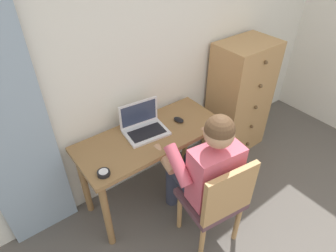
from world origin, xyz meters
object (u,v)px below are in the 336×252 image
person_seated (204,167)px  desk_clock (104,173)px  desk (151,146)px  laptop (144,126)px  computer_mouse (179,120)px  dresser (239,98)px  chair (217,200)px

person_seated → desk_clock: size_ratio=13.37×
desk → laptop: laptop is taller
desk → desk_clock: (-0.51, -0.17, 0.14)m
laptop → computer_mouse: bearing=-12.9°
computer_mouse → desk_clock: 0.82m
computer_mouse → dresser: bearing=-6.5°
dresser → laptop: bearing=179.8°
desk → chair: bearing=-80.4°
dresser → person_seated: size_ratio=1.01×
chair → person_seated: size_ratio=0.74×
person_seated → laptop: (-0.15, 0.57, 0.11)m
person_seated → computer_mouse: size_ratio=12.03×
desk → dresser: bearing=3.4°
person_seated → desk: bearing=105.4°
desk_clock → chair: bearing=-39.2°
chair → desk_clock: 0.84m
laptop → desk_clock: bearing=-153.7°
dresser → person_seated: bearing=-151.6°
desk → laptop: bearing=102.6°
person_seated → computer_mouse: (0.16, 0.49, 0.07)m
desk → dresser: 1.17m
dresser → chair: bearing=-144.9°
desk → person_seated: person_seated is taller
desk → dresser: dresser is taller
dresser → computer_mouse: (-0.88, -0.07, 0.15)m
dresser → desk_clock: dresser is taller
person_seated → computer_mouse: bearing=72.3°
dresser → computer_mouse: dresser is taller
desk → computer_mouse: computer_mouse is taller
chair → person_seated: bearing=83.2°
desk → person_seated: bearing=-74.6°
dresser → computer_mouse: size_ratio=12.12×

